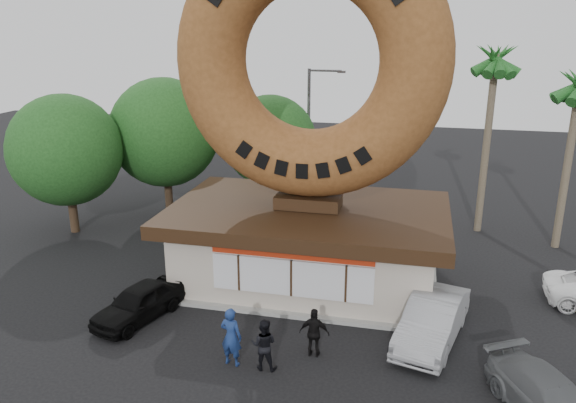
{
  "coord_description": "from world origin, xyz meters",
  "views": [
    {
      "loc": [
        4.15,
        -15.19,
        10.44
      ],
      "look_at": [
        -0.38,
        4.0,
        4.12
      ],
      "focal_mm": 35.0,
      "sensor_mm": 36.0,
      "label": 1
    }
  ],
  "objects_px": {
    "giant_donut": "(310,61)",
    "person_left": "(231,337)",
    "person_center": "(264,345)",
    "street_lamp": "(311,132)",
    "donut_shop": "(308,242)",
    "person_right": "(314,333)",
    "car_black": "(138,303)",
    "car_silver": "(432,320)",
    "car_grey": "(550,400)"
  },
  "relations": [
    {
      "from": "donut_shop",
      "to": "person_center",
      "type": "height_order",
      "value": "donut_shop"
    },
    {
      "from": "street_lamp",
      "to": "person_right",
      "type": "height_order",
      "value": "street_lamp"
    },
    {
      "from": "street_lamp",
      "to": "car_silver",
      "type": "distance_m",
      "value": 15.67
    },
    {
      "from": "donut_shop",
      "to": "person_left",
      "type": "relative_size",
      "value": 5.67
    },
    {
      "from": "donut_shop",
      "to": "person_center",
      "type": "distance_m",
      "value": 6.53
    },
    {
      "from": "giant_donut",
      "to": "car_silver",
      "type": "height_order",
      "value": "giant_donut"
    },
    {
      "from": "giant_donut",
      "to": "person_right",
      "type": "distance_m",
      "value": 9.92
    },
    {
      "from": "person_left",
      "to": "car_black",
      "type": "height_order",
      "value": "person_left"
    },
    {
      "from": "giant_donut",
      "to": "person_left",
      "type": "relative_size",
      "value": 5.31
    },
    {
      "from": "person_left",
      "to": "person_center",
      "type": "height_order",
      "value": "person_left"
    },
    {
      "from": "giant_donut",
      "to": "car_black",
      "type": "height_order",
      "value": "giant_donut"
    },
    {
      "from": "giant_donut",
      "to": "person_right",
      "type": "xyz_separation_m",
      "value": [
        1.31,
        -5.42,
        -8.2
      ]
    },
    {
      "from": "street_lamp",
      "to": "person_left",
      "type": "bearing_deg",
      "value": -87.6
    },
    {
      "from": "car_grey",
      "to": "street_lamp",
      "type": "bearing_deg",
      "value": 91.12
    },
    {
      "from": "donut_shop",
      "to": "person_left",
      "type": "xyz_separation_m",
      "value": [
        -1.16,
        -6.47,
        -0.78
      ]
    },
    {
      "from": "person_right",
      "to": "giant_donut",
      "type": "bearing_deg",
      "value": -76.85
    },
    {
      "from": "donut_shop",
      "to": "person_right",
      "type": "bearing_deg",
      "value": -76.38
    },
    {
      "from": "street_lamp",
      "to": "person_right",
      "type": "relative_size",
      "value": 4.74
    },
    {
      "from": "car_black",
      "to": "car_silver",
      "type": "height_order",
      "value": "car_silver"
    },
    {
      "from": "person_left",
      "to": "person_right",
      "type": "height_order",
      "value": "person_left"
    },
    {
      "from": "person_center",
      "to": "car_black",
      "type": "height_order",
      "value": "person_center"
    },
    {
      "from": "giant_donut",
      "to": "person_center",
      "type": "height_order",
      "value": "giant_donut"
    },
    {
      "from": "person_left",
      "to": "car_grey",
      "type": "height_order",
      "value": "person_left"
    },
    {
      "from": "giant_donut",
      "to": "car_grey",
      "type": "bearing_deg",
      "value": -40.53
    },
    {
      "from": "person_right",
      "to": "car_black",
      "type": "distance_m",
      "value": 6.78
    },
    {
      "from": "giant_donut",
      "to": "street_lamp",
      "type": "relative_size",
      "value": 1.31
    },
    {
      "from": "car_grey",
      "to": "person_right",
      "type": "bearing_deg",
      "value": 137.81
    },
    {
      "from": "street_lamp",
      "to": "person_left",
      "type": "relative_size",
      "value": 4.05
    },
    {
      "from": "person_left",
      "to": "person_center",
      "type": "xyz_separation_m",
      "value": [
        1.07,
        0.01,
        -0.14
      ]
    },
    {
      "from": "person_left",
      "to": "car_grey",
      "type": "bearing_deg",
      "value": -173.9
    },
    {
      "from": "giant_donut",
      "to": "car_black",
      "type": "distance_m",
      "value": 10.97
    },
    {
      "from": "giant_donut",
      "to": "person_left",
      "type": "distance_m",
      "value": 10.41
    },
    {
      "from": "car_black",
      "to": "car_grey",
      "type": "height_order",
      "value": "car_black"
    },
    {
      "from": "car_black",
      "to": "car_grey",
      "type": "xyz_separation_m",
      "value": [
        13.57,
        -2.44,
        -0.03
      ]
    },
    {
      "from": "giant_donut",
      "to": "person_left",
      "type": "xyz_separation_m",
      "value": [
        -1.16,
        -6.49,
        -8.06
      ]
    },
    {
      "from": "giant_donut",
      "to": "street_lamp",
      "type": "bearing_deg",
      "value": 100.51
    },
    {
      "from": "car_grey",
      "to": "donut_shop",
      "type": "bearing_deg",
      "value": 110.12
    },
    {
      "from": "giant_donut",
      "to": "donut_shop",
      "type": "bearing_deg",
      "value": -90.0
    },
    {
      "from": "donut_shop",
      "to": "street_lamp",
      "type": "distance_m",
      "value": 10.54
    },
    {
      "from": "car_silver",
      "to": "car_grey",
      "type": "xyz_separation_m",
      "value": [
        3.12,
        -3.4,
        -0.16
      ]
    },
    {
      "from": "person_right",
      "to": "person_center",
      "type": "bearing_deg",
      "value": 36.42
    },
    {
      "from": "person_right",
      "to": "donut_shop",
      "type": "bearing_deg",
      "value": -76.81
    },
    {
      "from": "person_left",
      "to": "person_center",
      "type": "distance_m",
      "value": 1.08
    },
    {
      "from": "street_lamp",
      "to": "car_silver",
      "type": "bearing_deg",
      "value": -63.06
    },
    {
      "from": "person_right",
      "to": "car_silver",
      "type": "bearing_deg",
      "value": -154.1
    },
    {
      "from": "person_right",
      "to": "car_black",
      "type": "height_order",
      "value": "person_right"
    },
    {
      "from": "person_center",
      "to": "car_grey",
      "type": "distance_m",
      "value": 8.28
    },
    {
      "from": "person_center",
      "to": "street_lamp",
      "type": "bearing_deg",
      "value": -87.34
    },
    {
      "from": "person_center",
      "to": "donut_shop",
      "type": "bearing_deg",
      "value": -94.29
    },
    {
      "from": "car_grey",
      "to": "car_black",
      "type": "bearing_deg",
      "value": 140.37
    }
  ]
}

